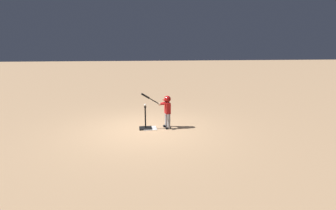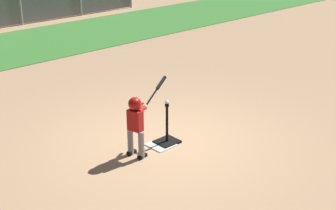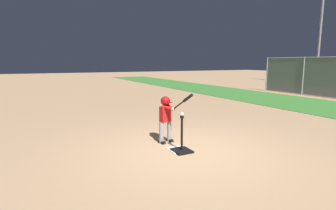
% 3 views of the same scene
% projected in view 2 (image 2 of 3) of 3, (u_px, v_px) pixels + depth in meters
% --- Properties ---
extents(ground_plane, '(90.00, 90.00, 0.00)m').
position_uv_depth(ground_plane, '(166.00, 141.00, 8.76)').
color(ground_plane, tan).
extents(home_plate, '(0.44, 0.44, 0.02)m').
position_uv_depth(home_plate, '(161.00, 145.00, 8.59)').
color(home_plate, white).
rests_on(home_plate, ground_plane).
extents(batting_tee, '(0.41, 0.37, 0.78)m').
position_uv_depth(batting_tee, '(167.00, 137.00, 8.64)').
color(batting_tee, black).
rests_on(batting_tee, ground_plane).
extents(batter_child, '(1.00, 0.40, 1.25)m').
position_uv_depth(batter_child, '(137.00, 119.00, 7.97)').
color(batter_child, gray).
rests_on(batter_child, ground_plane).
extents(baseball, '(0.07, 0.07, 0.07)m').
position_uv_depth(baseball, '(167.00, 102.00, 8.38)').
color(baseball, white).
rests_on(baseball, batting_tee).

